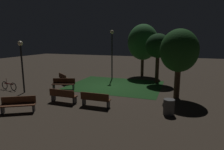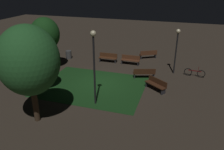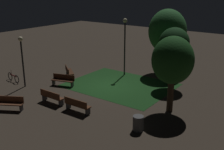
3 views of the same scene
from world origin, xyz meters
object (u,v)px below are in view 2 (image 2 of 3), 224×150
at_px(tree_right_canopy, 29,61).
at_px(lamp_post_near_wall, 94,57).
at_px(bench_lawn_edge, 130,60).
at_px(bench_path_side, 144,73).
at_px(bicycle, 195,73).
at_px(tree_back_left, 45,34).
at_px(bench_front_left, 108,57).
at_px(bench_near_trees, 156,84).
at_px(lamp_post_plaza_west, 177,43).
at_px(trash_bin, 69,55).
at_px(bench_corner, 148,54).
at_px(tree_left_canopy, 32,49).

height_order(tree_right_canopy, lamp_post_near_wall, tree_right_canopy).
bearing_deg(bench_lawn_edge, bench_path_side, 122.89).
bearing_deg(bicycle, tree_back_left, 10.32).
distance_m(bench_front_left, bench_path_side, 5.03).
relative_size(bench_near_trees, lamp_post_near_wall, 0.35).
distance_m(bench_near_trees, bicycle, 4.49).
bearing_deg(bench_lawn_edge, lamp_post_plaza_west, 166.30).
bearing_deg(bench_near_trees, tree_right_canopy, 44.70).
height_order(bench_lawn_edge, bicycle, bicycle).
xyz_separation_m(trash_bin, bicycle, (-12.34, 0.97, -0.08)).
xyz_separation_m(bench_near_trees, lamp_post_near_wall, (3.54, 3.22, 2.80)).
distance_m(tree_right_canopy, lamp_post_near_wall, 3.79).
relative_size(bench_lawn_edge, bench_path_side, 0.97).
distance_m(bench_lawn_edge, bench_near_trees, 5.65).
relative_size(bench_path_side, lamp_post_plaza_west, 0.48).
relative_size(tree_back_left, lamp_post_plaza_west, 1.21).
relative_size(tree_back_left, bicycle, 2.74).
height_order(bench_lawn_edge, tree_back_left, tree_back_left).
xyz_separation_m(bench_front_left, bench_corner, (-3.62, -2.28, 0.00)).
bearing_deg(bench_path_side, tree_right_canopy, 58.29).
bearing_deg(bicycle, tree_right_canopy, 47.19).
distance_m(tree_back_left, bicycle, 13.17).
bearing_deg(tree_right_canopy, trash_bin, -71.64).
bearing_deg(bench_path_side, bicycle, -157.11).
bearing_deg(tree_back_left, lamp_post_near_wall, 144.86).
height_order(bench_front_left, bicycle, bicycle).
height_order(bench_near_trees, bicycle, bicycle).
distance_m(tree_left_canopy, lamp_post_plaza_west, 11.40).
height_order(bench_front_left, trash_bin, bench_front_left).
relative_size(bench_path_side, trash_bin, 2.21).
distance_m(tree_left_canopy, trash_bin, 8.35).
bearing_deg(bench_near_trees, bicycle, -128.06).
xyz_separation_m(bench_front_left, tree_left_canopy, (2.66, 7.89, 2.88)).
xyz_separation_m(bench_lawn_edge, tree_right_canopy, (3.00, 10.75, 3.19)).
height_order(bench_corner, tree_back_left, tree_back_left).
bearing_deg(lamp_post_near_wall, bench_corner, -100.09).
relative_size(bench_front_left, bench_corner, 1.00).
relative_size(bench_corner, lamp_post_near_wall, 0.37).
bearing_deg(tree_back_left, tree_right_canopy, 117.66).
distance_m(bench_corner, trash_bin, 8.24).
xyz_separation_m(bench_near_trees, tree_left_canopy, (8.00, 3.15, 2.88)).
relative_size(bench_corner, tree_left_canopy, 0.40).
height_order(bench_front_left, tree_right_canopy, tree_right_canopy).
relative_size(tree_left_canopy, tree_right_canopy, 0.81).
height_order(lamp_post_near_wall, bicycle, lamp_post_near_wall).
distance_m(bench_lawn_edge, lamp_post_near_wall, 8.45).
relative_size(tree_back_left, trash_bin, 5.57).
bearing_deg(trash_bin, bench_path_side, 162.40).
xyz_separation_m(bench_lawn_edge, lamp_post_near_wall, (0.47, 7.96, 2.80)).
xyz_separation_m(tree_left_canopy, tree_back_left, (1.87, -4.39, -0.14)).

